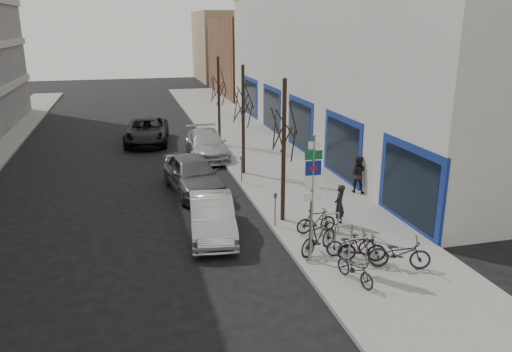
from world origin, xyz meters
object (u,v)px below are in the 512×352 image
meter_front (275,206)px  parked_car_front (212,217)px  bike_far_inner (316,221)px  pedestrian_far (358,174)px  tree_far (218,80)px  bike_mid_curb (351,242)px  meter_back (220,141)px  parked_car_mid (193,174)px  parked_car_back (207,144)px  bike_rack (343,233)px  bike_near_left (355,267)px  tree_mid (243,94)px  lane_car (147,131)px  meter_mid (242,167)px  bike_far_curb (400,251)px  bike_near_right (362,248)px  pedestrian_near (339,205)px  highway_sign_pole (312,191)px  bike_mid_inner (319,237)px  tree_near (284,117)px

meter_front → parked_car_front: size_ratio=0.29×
bike_far_inner → pedestrian_far: 5.12m
tree_far → bike_mid_curb: size_ratio=3.44×
meter_back → parked_car_mid: parked_car_mid is taller
parked_car_front → parked_car_back: parked_car_back is taller
bike_rack → bike_near_left: size_ratio=1.46×
meter_back → bike_far_inner: bearing=-84.1°
tree_mid → lane_car: size_ratio=0.97×
bike_mid_curb → meter_mid: bearing=21.6°
tree_mid → bike_mid_curb: (1.17, -10.02, -3.47)m
bike_far_curb → parked_car_mid: 10.55m
pedestrian_far → bike_near_right: bearing=105.6°
parked_car_front → lane_car: size_ratio=0.77×
meter_front → pedestrian_near: size_ratio=0.82×
bike_near_left → parked_car_back: (-1.77, 15.78, 0.13)m
bike_near_left → bike_near_right: (0.77, 1.16, -0.01)m
parked_car_mid → highway_sign_pole: bearing=-79.1°
bike_far_inner → parked_car_back: (-1.98, 12.12, 0.15)m
meter_back → bike_far_curb: meter_back is taller
meter_back → bike_near_left: (1.02, -15.64, -0.29)m
bike_near_left → pedestrian_near: bearing=57.4°
bike_rack → bike_mid_inner: bike_mid_inner is taller
bike_rack → meter_back: bearing=97.0°
meter_mid → pedestrian_near: size_ratio=0.82×
tree_near → tree_mid: same height
lane_car → pedestrian_near: bearing=-62.7°
tree_near → tree_mid: (0.00, 6.50, 0.00)m
meter_mid → parked_car_mid: (-2.35, -0.41, -0.07)m
meter_back → bike_near_right: meter_back is taller
bike_far_inner → pedestrian_far: (3.42, 3.79, 0.38)m
bike_near_right → bike_mid_curb: 0.49m
pedestrian_far → tree_near: bearing=68.8°
bike_near_left → pedestrian_near: (1.31, 4.16, 0.30)m
bike_mid_inner → pedestrian_far: bearing=-67.7°
tree_far → bike_mid_curb: bearing=-85.9°
tree_near → bike_far_curb: bearing=-64.3°
tree_mid → bike_far_curb: 11.89m
bike_far_inner → tree_far: bearing=0.9°
pedestrian_far → highway_sign_pole: bearing=92.9°
meter_back → pedestrian_near: (2.33, -11.48, 0.01)m
parked_car_front → tree_far: bearing=84.3°
bike_mid_curb → bike_far_curb: 1.58m
bike_near_left → bike_far_curb: size_ratio=0.82×
highway_sign_pole → parked_car_back: highway_sign_pole is taller
meter_mid → bike_mid_inner: 8.08m
tree_near → meter_back: size_ratio=4.33×
tree_mid → bike_far_inner: (0.78, -7.98, -3.50)m
bike_mid_curb → bike_far_curb: bike_far_curb is taller
meter_back → highway_sign_pole: bearing=-89.0°
parked_car_mid → bike_rack: bearing=-68.8°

